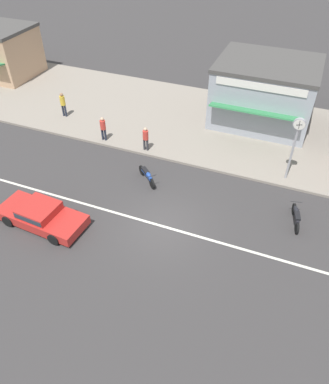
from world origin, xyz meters
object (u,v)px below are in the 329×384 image
at_px(motorcycle_0, 147,175).
at_px(motorcycle_1, 296,216).
at_px(pedestrian_near_clock, 103,127).
at_px(pedestrian_mid_kerb, 63,103).
at_px(pedestrian_by_shop, 146,137).
at_px(street_clock, 297,135).
at_px(sedan_red_0, 41,215).
at_px(shopfront_mid_block, 264,92).

bearing_deg(motorcycle_0, motorcycle_1, -2.00).
bearing_deg(pedestrian_near_clock, pedestrian_mid_kerb, 157.10).
height_order(pedestrian_mid_kerb, pedestrian_by_shop, pedestrian_mid_kerb).
distance_m(motorcycle_0, pedestrian_mid_kerb, 9.35).
xyz_separation_m(motorcycle_1, pedestrian_by_shop, (-9.26, 2.92, 0.62)).
bearing_deg(street_clock, motorcycle_1, -74.35).
distance_m(motorcycle_0, motorcycle_1, 8.04).
bearing_deg(pedestrian_mid_kerb, pedestrian_by_shop, -14.24).
bearing_deg(pedestrian_near_clock, sedan_red_0, -84.59).
bearing_deg(motorcycle_0, pedestrian_mid_kerb, 151.76).
bearing_deg(shopfront_mid_block, sedan_red_0, -119.82).
bearing_deg(pedestrian_by_shop, pedestrian_near_clock, 178.85).
bearing_deg(street_clock, motorcycle_0, -157.46).
distance_m(pedestrian_near_clock, pedestrian_mid_kerb, 4.40).
bearing_deg(pedestrian_by_shop, motorcycle_1, -17.50).
height_order(sedan_red_0, pedestrian_near_clock, pedestrian_near_clock).
distance_m(pedestrian_near_clock, pedestrian_by_shop, 2.93).
height_order(motorcycle_1, pedestrian_mid_kerb, pedestrian_mid_kerb).
height_order(motorcycle_0, pedestrian_by_shop, pedestrian_by_shop).
distance_m(motorcycle_0, shopfront_mid_block, 10.23).
height_order(sedan_red_0, pedestrian_mid_kerb, pedestrian_mid_kerb).
distance_m(motorcycle_1, shopfront_mid_block, 10.08).
height_order(pedestrian_near_clock, shopfront_mid_block, shopfront_mid_block).
bearing_deg(shopfront_mid_block, motorcycle_0, -116.69).
height_order(sedan_red_0, pedestrian_by_shop, pedestrian_by_shop).
xyz_separation_m(motorcycle_1, shopfront_mid_block, (-3.51, 9.28, 1.75)).
distance_m(pedestrian_mid_kerb, shopfront_mid_block, 13.58).
bearing_deg(sedan_red_0, street_clock, 36.61).
bearing_deg(pedestrian_by_shop, shopfront_mid_block, 47.88).
xyz_separation_m(pedestrian_mid_kerb, pedestrian_by_shop, (6.98, -1.77, -0.11)).
bearing_deg(pedestrian_mid_kerb, pedestrian_near_clock, -22.90).
bearing_deg(motorcycle_0, pedestrian_near_clock, 147.02).
height_order(street_clock, pedestrian_by_shop, street_clock).
bearing_deg(motorcycle_1, pedestrian_by_shop, 162.50).
distance_m(motorcycle_1, pedestrian_near_clock, 12.56).
relative_size(pedestrian_near_clock, pedestrian_mid_kerb, 0.92).
bearing_deg(pedestrian_by_shop, street_clock, 2.19).
relative_size(street_clock, shopfront_mid_block, 0.59).
bearing_deg(street_clock, shopfront_mid_block, 113.27).
bearing_deg(pedestrian_near_clock, pedestrian_by_shop, -1.15).
relative_size(sedan_red_0, motorcycle_0, 3.06).
xyz_separation_m(sedan_red_0, pedestrian_mid_kerb, (-4.78, 9.30, 0.62)).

